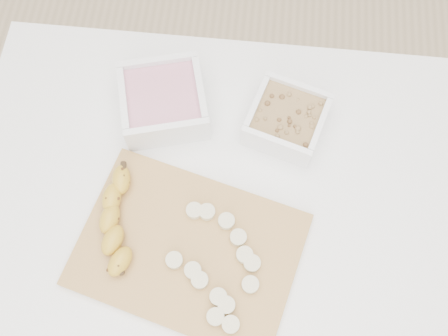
# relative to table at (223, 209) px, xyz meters

# --- Properties ---
(ground) EXTENTS (3.50, 3.50, 0.00)m
(ground) POSITION_rel_table_xyz_m (0.00, 0.00, -0.65)
(ground) COLOR #C6AD89
(ground) RESTS_ON ground
(table) EXTENTS (1.00, 0.70, 0.75)m
(table) POSITION_rel_table_xyz_m (0.00, 0.00, 0.00)
(table) COLOR white
(table) RESTS_ON ground
(bowl_yogurt) EXTENTS (0.20, 0.20, 0.07)m
(bowl_yogurt) POSITION_rel_table_xyz_m (-0.13, 0.17, 0.13)
(bowl_yogurt) COLOR white
(bowl_yogurt) RESTS_ON table
(bowl_granola) EXTENTS (0.17, 0.17, 0.06)m
(bowl_granola) POSITION_rel_table_xyz_m (0.11, 0.15, 0.13)
(bowl_granola) COLOR white
(bowl_granola) RESTS_ON table
(cutting_board) EXTENTS (0.44, 0.36, 0.01)m
(cutting_board) POSITION_rel_table_xyz_m (-0.05, -0.11, 0.10)
(cutting_board) COLOR #B6854D
(cutting_board) RESTS_ON table
(banana) EXTENTS (0.06, 0.20, 0.03)m
(banana) POSITION_rel_table_xyz_m (-0.18, -0.08, 0.13)
(banana) COLOR gold
(banana) RESTS_ON cutting_board
(banana_slices) EXTENTS (0.17, 0.22, 0.02)m
(banana_slices) POSITION_rel_table_xyz_m (0.01, -0.14, 0.12)
(banana_slices) COLOR beige
(banana_slices) RESTS_ON cutting_board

